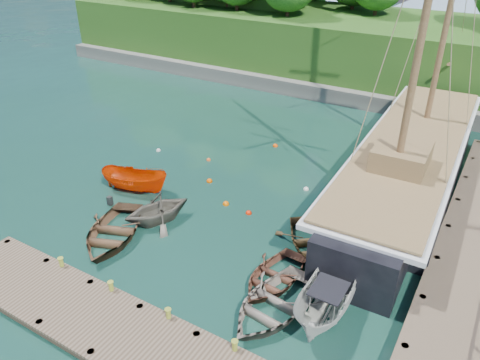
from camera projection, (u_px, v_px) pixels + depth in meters
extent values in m
plane|color=#123225|center=(202.00, 245.00, 23.08)|extent=(160.00, 160.00, 0.00)
cube|color=#48382A|center=(145.00, 343.00, 17.06)|extent=(20.00, 3.20, 0.12)
cube|color=#2F261C|center=(145.00, 346.00, 17.14)|extent=(20.00, 3.20, 0.20)
cylinder|color=#2F261C|center=(10.00, 250.00, 22.61)|extent=(0.28, 0.28, 1.10)
cube|color=#48382A|center=(476.00, 234.00, 22.92)|extent=(3.20, 24.00, 0.12)
cube|color=#2F261C|center=(475.00, 237.00, 23.00)|extent=(3.20, 24.00, 0.20)
cylinder|color=#2F261C|center=(477.00, 149.00, 32.49)|extent=(0.28, 0.28, 1.10)
cylinder|color=olive|center=(65.00, 276.00, 21.06)|extent=(0.26, 0.26, 0.45)
cylinder|color=olive|center=(114.00, 301.00, 19.72)|extent=(0.26, 0.26, 0.45)
cylinder|color=olive|center=(170.00, 329.00, 18.38)|extent=(0.26, 0.26, 0.45)
imported|color=#4D3522|center=(113.00, 238.00, 23.57)|extent=(5.16, 5.95, 1.03)
imported|color=#5F594D|center=(158.00, 221.00, 24.85)|extent=(4.29, 4.52, 1.87)
imported|color=#4E2D20|center=(273.00, 282.00, 20.73)|extent=(3.19, 4.24, 0.83)
imported|color=#6D635A|center=(272.00, 311.00, 19.21)|extent=(4.02, 5.22, 1.00)
imported|color=brown|center=(312.00, 248.00, 22.82)|extent=(5.17, 5.33, 0.90)
imported|color=#D43501|center=(136.00, 191.00, 27.62)|extent=(4.40, 2.54, 1.60)
imported|color=beige|center=(326.00, 315.00, 19.00)|extent=(2.07, 5.04, 1.92)
cube|color=black|center=(407.00, 171.00, 27.91)|extent=(5.76, 16.53, 3.41)
cube|color=black|center=(437.00, 114.00, 35.91)|extent=(3.06, 5.23, 3.07)
cube|color=black|center=(362.00, 258.00, 20.79)|extent=(3.84, 4.31, 3.24)
cube|color=silver|center=(412.00, 146.00, 27.10)|extent=(5.95, 21.68, 0.25)
cube|color=brown|center=(413.00, 142.00, 26.98)|extent=(5.46, 21.20, 0.12)
cube|color=brown|center=(401.00, 157.00, 24.02)|extent=(2.74, 3.07, 1.20)
cylinder|color=brown|center=(453.00, 63.00, 37.18)|extent=(0.43, 6.90, 1.69)
sphere|color=white|center=(155.00, 176.00, 29.23)|extent=(0.33, 0.33, 0.33)
sphere|color=#D04C00|center=(209.00, 182.00, 28.58)|extent=(0.36, 0.36, 0.36)
sphere|color=#D75A00|center=(226.00, 204.00, 26.31)|extent=(0.36, 0.36, 0.36)
sphere|color=silver|center=(306.00, 190.00, 27.73)|extent=(0.33, 0.33, 0.33)
sphere|color=#E35720|center=(209.00, 160.00, 31.08)|extent=(0.29, 0.29, 0.29)
sphere|color=#E44202|center=(275.00, 146.00, 32.97)|extent=(0.36, 0.36, 0.36)
sphere|color=silver|center=(159.00, 151.00, 32.33)|extent=(0.31, 0.31, 0.31)
sphere|color=red|center=(249.00, 214.00, 25.51)|extent=(0.33, 0.33, 0.33)
cube|color=#474744|center=(278.00, 80.00, 44.31)|extent=(50.00, 4.00, 1.40)
cube|color=#224913|center=(305.00, 42.00, 47.62)|extent=(50.00, 14.00, 6.00)
cube|color=#224913|center=(212.00, 4.00, 55.87)|extent=(24.00, 12.00, 10.00)
cylinder|color=#382616|center=(227.00, 0.00, 48.00)|extent=(0.36, 0.36, 1.40)
cylinder|color=#382616|center=(237.00, 3.00, 46.17)|extent=(0.36, 0.36, 1.40)
cylinder|color=#382616|center=(376.00, 7.00, 43.86)|extent=(0.36, 0.36, 1.40)
cylinder|color=#382616|center=(289.00, 2.00, 46.91)|extent=(0.36, 0.36, 1.40)
cylinder|color=#382616|center=(353.00, 2.00, 46.78)|extent=(0.36, 0.36, 1.40)
cylinder|color=#382616|center=(288.00, 8.00, 43.44)|extent=(0.36, 0.36, 1.40)
cylinder|color=#382616|center=(193.00, 0.00, 47.72)|extent=(0.36, 0.36, 1.40)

